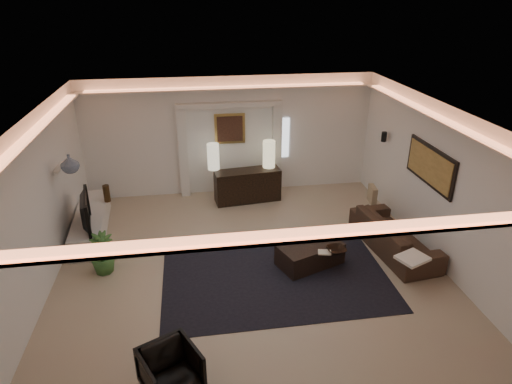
{
  "coord_description": "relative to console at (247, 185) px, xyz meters",
  "views": [
    {
      "loc": [
        -0.95,
        -6.86,
        4.71
      ],
      "look_at": [
        0.2,
        0.6,
        1.25
      ],
      "focal_mm": 31.06,
      "sensor_mm": 36.0,
      "label": 1
    }
  ],
  "objects": [
    {
      "name": "floor",
      "position": [
        -0.34,
        -2.84,
        -0.4
      ],
      "size": [
        7.0,
        7.0,
        0.0
      ],
      "primitive_type": "plane",
      "color": "tan",
      "rests_on": "ground"
    },
    {
      "name": "ceiling",
      "position": [
        -0.34,
        -2.84,
        2.5
      ],
      "size": [
        7.0,
        7.0,
        0.0
      ],
      "primitive_type": "plane",
      "rotation": [
        3.14,
        0.0,
        0.0
      ],
      "color": "white",
      "rests_on": "ground"
    },
    {
      "name": "wall_back",
      "position": [
        -0.34,
        0.66,
        1.05
      ],
      "size": [
        7.0,
        0.0,
        7.0
      ],
      "primitive_type": "plane",
      "rotation": [
        1.57,
        0.0,
        0.0
      ],
      "color": "white",
      "rests_on": "ground"
    },
    {
      "name": "wall_front",
      "position": [
        -0.34,
        -6.34,
        1.05
      ],
      "size": [
        7.0,
        0.0,
        7.0
      ],
      "primitive_type": "plane",
      "rotation": [
        -1.57,
        0.0,
        0.0
      ],
      "color": "white",
      "rests_on": "ground"
    },
    {
      "name": "wall_left",
      "position": [
        -3.84,
        -2.84,
        1.05
      ],
      "size": [
        0.0,
        7.0,
        7.0
      ],
      "primitive_type": "plane",
      "rotation": [
        1.57,
        0.0,
        1.57
      ],
      "color": "white",
      "rests_on": "ground"
    },
    {
      "name": "wall_right",
      "position": [
        3.16,
        -2.84,
        1.05
      ],
      "size": [
        0.0,
        7.0,
        7.0
      ],
      "primitive_type": "plane",
      "rotation": [
        1.57,
        0.0,
        -1.57
      ],
      "color": "white",
      "rests_on": "ground"
    },
    {
      "name": "cove_soffit",
      "position": [
        -0.34,
        -2.84,
        2.22
      ],
      "size": [
        7.0,
        7.0,
        0.04
      ],
      "primitive_type": "cube",
      "color": "silver",
      "rests_on": "ceiling"
    },
    {
      "name": "daylight_slit",
      "position": [
        1.01,
        0.64,
        0.95
      ],
      "size": [
        0.25,
        0.03,
        1.0
      ],
      "primitive_type": "cube",
      "color": "white",
      "rests_on": "wall_back"
    },
    {
      "name": "area_rug",
      "position": [
        0.06,
        -3.04,
        -0.39
      ],
      "size": [
        4.0,
        3.0,
        0.01
      ],
      "primitive_type": "cube",
      "color": "black",
      "rests_on": "ground"
    },
    {
      "name": "pilaster_left",
      "position": [
        -1.49,
        0.56,
        0.7
      ],
      "size": [
        0.22,
        0.2,
        2.2
      ],
      "primitive_type": "cube",
      "color": "silver",
      "rests_on": "ground"
    },
    {
      "name": "pilaster_right",
      "position": [
        0.81,
        0.56,
        0.7
      ],
      "size": [
        0.22,
        0.2,
        2.2
      ],
      "primitive_type": "cube",
      "color": "silver",
      "rests_on": "ground"
    },
    {
      "name": "alcove_header",
      "position": [
        -0.34,
        0.56,
        1.85
      ],
      "size": [
        2.52,
        0.2,
        0.12
      ],
      "primitive_type": "cube",
      "color": "silver",
      "rests_on": "wall_back"
    },
    {
      "name": "painting_frame",
      "position": [
        -0.34,
        0.63,
        1.25
      ],
      "size": [
        0.74,
        0.04,
        0.74
      ],
      "primitive_type": "cube",
      "color": "tan",
      "rests_on": "wall_back"
    },
    {
      "name": "painting_canvas",
      "position": [
        -0.34,
        0.61,
        1.25
      ],
      "size": [
        0.62,
        0.02,
        0.62
      ],
      "primitive_type": "cube",
      "color": "#4C2D1E",
      "rests_on": "wall_back"
    },
    {
      "name": "art_panel_frame",
      "position": [
        3.13,
        -2.54,
        1.3
      ],
      "size": [
        0.04,
        1.64,
        0.74
      ],
      "primitive_type": "cube",
      "color": "black",
      "rests_on": "wall_right"
    },
    {
      "name": "art_panel_gold",
      "position": [
        3.11,
        -2.54,
        1.3
      ],
      "size": [
        0.02,
        1.5,
        0.62
      ],
      "primitive_type": "cube",
      "color": "tan",
      "rests_on": "wall_right"
    },
    {
      "name": "wall_sconce",
      "position": [
        3.04,
        -0.64,
        1.28
      ],
      "size": [
        0.12,
        0.12,
        0.22
      ],
      "primitive_type": "cylinder",
      "color": "black",
      "rests_on": "wall_right"
    },
    {
      "name": "wall_niche",
      "position": [
        -3.78,
        -1.44,
        1.25
      ],
      "size": [
        0.1,
        0.55,
        0.04
      ],
      "primitive_type": "cube",
      "color": "silver",
      "rests_on": "wall_left"
    },
    {
      "name": "console",
      "position": [
        0.0,
        0.0,
        0.0
      ],
      "size": [
        1.61,
        0.66,
        0.78
      ],
      "primitive_type": "cube",
      "rotation": [
        0.0,
        0.0,
        0.11
      ],
      "color": "black",
      "rests_on": "ground"
    },
    {
      "name": "lamp_left",
      "position": [
        -0.78,
        0.22,
        0.69
      ],
      "size": [
        0.28,
        0.28,
        0.63
      ],
      "primitive_type": "cylinder",
      "rotation": [
        0.0,
        0.0,
        -0.01
      ],
      "color": "beige",
      "rests_on": "console"
    },
    {
      "name": "lamp_right",
      "position": [
        0.55,
        0.15,
        0.69
      ],
      "size": [
        0.38,
        0.38,
        0.66
      ],
      "primitive_type": "cylinder",
      "rotation": [
        0.0,
        0.0,
        -0.37
      ],
      "color": "#F6E9B1",
      "rests_on": "console"
    },
    {
      "name": "media_ledge",
      "position": [
        -3.49,
        -1.01,
        -0.18
      ],
      "size": [
        0.76,
        2.41,
        0.45
      ],
      "primitive_type": "cube",
      "rotation": [
        0.0,
        0.0,
        0.07
      ],
      "color": "silver",
      "rests_on": "ground"
    },
    {
      "name": "tv",
      "position": [
        -3.49,
        -1.6,
        0.38
      ],
      "size": [
        1.15,
        0.37,
        0.66
      ],
      "primitive_type": "imported",
      "rotation": [
        0.0,
        0.0,
        1.77
      ],
      "color": "black",
      "rests_on": "media_ledge"
    },
    {
      "name": "figurine",
      "position": [
        -3.19,
        -0.49,
        0.24
      ],
      "size": [
        0.14,
        0.14,
        0.38
      ],
      "primitive_type": "cylinder",
      "rotation": [
        0.0,
        0.0,
        -0.0
      ],
      "color": "#3B2815",
      "rests_on": "media_ledge"
    },
    {
      "name": "ginger_jar",
      "position": [
        -3.49,
        -1.77,
        1.44
      ],
      "size": [
        0.36,
        0.36,
        0.34
      ],
      "primitive_type": "imported",
      "rotation": [
        0.0,
        0.0,
        -0.09
      ],
      "color": "#475D74",
      "rests_on": "wall_niche"
    },
    {
      "name": "plant",
      "position": [
        -3.0,
        -2.58,
        -0.01
      ],
      "size": [
        0.45,
        0.45,
        0.78
      ],
      "primitive_type": "imported",
      "rotation": [
        0.0,
        0.0,
        0.05
      ],
      "color": "#396A2E",
      "rests_on": "ground"
    },
    {
      "name": "sofa",
      "position": [
        2.55,
        -2.65,
        -0.08
      ],
      "size": [
        2.27,
        1.1,
        0.64
      ],
      "primitive_type": "imported",
      "rotation": [
        0.0,
        0.0,
        1.69
      ],
      "color": "black",
      "rests_on": "ground"
    },
    {
      "name": "throw_blanket",
      "position": [
        2.32,
        -3.8,
        0.15
      ],
      "size": [
        0.61,
        0.56,
        0.05
      ],
      "primitive_type": "cube",
      "rotation": [
        0.0,
        0.0,
        0.4
      ],
      "color": "white",
      "rests_on": "sofa"
    },
    {
      "name": "throw_pillow",
      "position": [
        2.64,
        -1.25,
        0.15
      ],
      "size": [
        0.16,
        0.39,
        0.38
      ],
      "primitive_type": "cube",
      "rotation": [
        0.0,
        0.0,
        -0.12
      ],
      "color": "gray",
      "rests_on": "sofa"
    },
    {
      "name": "coffee_table",
      "position": [
        0.78,
        -2.91,
        -0.2
      ],
      "size": [
        1.32,
        1.02,
        0.44
      ],
      "primitive_type": "cube",
      "rotation": [
        0.0,
        0.0,
        0.37
      ],
      "color": "black",
      "rests_on": "ground"
    },
    {
      "name": "bowl",
      "position": [
        1.17,
        -3.23,
        0.05
      ],
      "size": [
        0.38,
        0.38,
        0.08
      ],
      "primitive_type": "imported",
      "rotation": [
        0.0,
        0.0,
        0.09
      ],
      "color": "black",
      "rests_on": "coffee_table"
    },
    {
      "name": "magazine",
      "position": [
        0.95,
        -3.23,
        0.02
      ],
      "size": [
        0.26,
        0.22,
        0.03
      ],
      "primitive_type": "cube",
      "rotation": [
        0.0,
        0.0,
        -0.25
      ],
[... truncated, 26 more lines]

